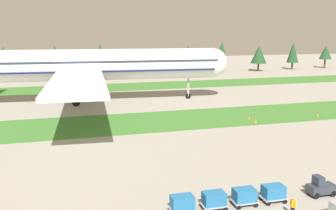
{
  "coord_description": "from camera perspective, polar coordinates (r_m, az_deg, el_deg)",
  "views": [
    {
      "loc": [
        -21.95,
        -20.15,
        15.39
      ],
      "look_at": [
        -5.54,
        36.08,
        4.0
      ],
      "focal_mm": 40.97,
      "sensor_mm": 36.0,
      "label": 1
    }
  ],
  "objects": [
    {
      "name": "cargo_dolly_lead",
      "position": [
        37.11,
        15.4,
        -12.37
      ],
      "size": [
        2.23,
        1.54,
        1.55
      ],
      "rotation": [
        0.0,
        0.0,
        -1.59
      ],
      "color": "#A3A3A8",
      "rests_on": "ground"
    },
    {
      "name": "cargo_dolly_second",
      "position": [
        35.8,
        11.28,
        -13.06
      ],
      "size": [
        2.23,
        1.54,
        1.55
      ],
      "rotation": [
        0.0,
        0.0,
        -1.59
      ],
      "color": "#A3A3A8",
      "rests_on": "ground"
    },
    {
      "name": "grass_strip_far",
      "position": [
        108.32,
        -4.42,
        2.81
      ],
      "size": [
        320.0,
        15.16,
        0.01
      ],
      "primitive_type": "cube",
      "color": "#3D752D",
      "rests_on": "ground"
    },
    {
      "name": "cargo_dolly_third",
      "position": [
        34.69,
        6.86,
        -13.73
      ],
      "size": [
        2.23,
        1.54,
        1.55
      ],
      "rotation": [
        0.0,
        0.0,
        -1.59
      ],
      "color": "#A3A3A8",
      "rests_on": "ground"
    },
    {
      "name": "airliner",
      "position": [
        84.48,
        -12.07,
        5.87
      ],
      "size": [
        63.7,
        78.51,
        22.84
      ],
      "rotation": [
        0.0,
        0.0,
        -1.65
      ],
      "color": "white",
      "rests_on": "ground"
    },
    {
      "name": "ground_crew_loader",
      "position": [
        34.85,
        18.08,
        -14.06
      ],
      "size": [
        0.36,
        0.54,
        1.74
      ],
      "rotation": [
        0.0,
        0.0,
        5.04
      ],
      "color": "black",
      "rests_on": "ground"
    },
    {
      "name": "distant_tree_line",
      "position": [
        134.46,
        -8.6,
        7.29
      ],
      "size": [
        174.46,
        9.65,
        11.98
      ],
      "color": "#4C3823",
      "rests_on": "ground"
    },
    {
      "name": "taxiway_marker_1",
      "position": [
        69.27,
        11.99,
        -1.84
      ],
      "size": [
        0.44,
        0.44,
        0.57
      ],
      "primitive_type": "cone",
      "color": "orange",
      "rests_on": "ground"
    },
    {
      "name": "taxiway_marker_0",
      "position": [
        75.27,
        21.35,
        -1.37
      ],
      "size": [
        0.44,
        0.44,
        0.5
      ],
      "primitive_type": "cone",
      "color": "orange",
      "rests_on": "ground"
    },
    {
      "name": "baggage_tug",
      "position": [
        39.81,
        21.77,
        -11.3
      ],
      "size": [
        2.63,
        1.35,
        1.97
      ],
      "rotation": [
        0.0,
        0.0,
        -1.59
      ],
      "color": "#2D333D",
      "rests_on": "ground"
    },
    {
      "name": "cargo_dolly_fourth",
      "position": [
        33.8,
        2.14,
        -14.36
      ],
      "size": [
        2.23,
        1.54,
        1.55
      ],
      "rotation": [
        0.0,
        0.0,
        -1.59
      ],
      "color": "#A3A3A8",
      "rests_on": "ground"
    },
    {
      "name": "grass_strip_near",
      "position": [
        68.13,
        2.97,
        -2.06
      ],
      "size": [
        320.0,
        15.16,
        0.01
      ],
      "primitive_type": "cube",
      "color": "#3D752D",
      "rests_on": "ground"
    },
    {
      "name": "taxiway_marker_2",
      "position": [
        66.45,
        12.89,
        -2.37
      ],
      "size": [
        0.44,
        0.44,
        0.69
      ],
      "primitive_type": "cone",
      "color": "orange",
      "rests_on": "ground"
    }
  ]
}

